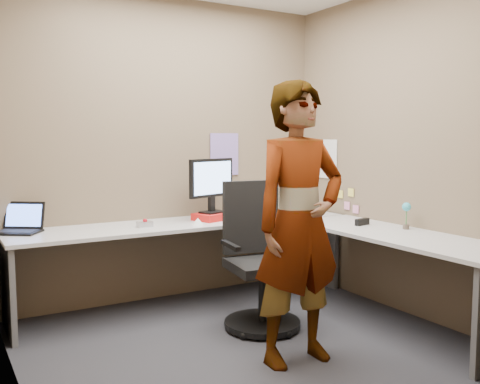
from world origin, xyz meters
TOP-DOWN VIEW (x-y plane):
  - ground at (0.00, 0.00)m, footprint 3.00×3.00m
  - wall_back at (0.00, 1.30)m, footprint 3.00×0.00m
  - wall_right at (1.50, 0.00)m, footprint 0.00×2.70m
  - wall_left at (-1.50, 0.00)m, footprint 0.00×2.70m
  - desk at (0.44, 0.39)m, footprint 2.98×2.58m
  - paper_ream at (0.26, 0.97)m, footprint 0.37×0.32m
  - monitor at (0.26, 0.99)m, footprint 0.49×0.22m
  - laptop at (-1.31, 1.16)m, footprint 0.41×0.40m
  - trackball_mouse at (-0.40, 0.91)m, footprint 0.12×0.08m
  - origami at (0.02, 0.79)m, footprint 0.10×0.10m
  - stapler at (1.21, 0.09)m, footprint 0.15×0.07m
  - flower at (1.37, -0.23)m, footprint 0.07×0.07m
  - calendar_purple at (0.55, 1.29)m, footprint 0.30×0.01m
  - calendar_white at (1.49, 0.90)m, footprint 0.01×0.28m
  - sticky_note_a at (1.49, 0.55)m, footprint 0.01×0.07m
  - sticky_note_b at (1.49, 0.60)m, footprint 0.01×0.07m
  - sticky_note_c at (1.49, 0.48)m, footprint 0.01×0.07m
  - sticky_note_d at (1.49, 0.70)m, footprint 0.01×0.07m
  - office_chair at (0.26, 0.20)m, footprint 0.60×0.58m
  - person at (0.14, -0.47)m, footprint 0.66×0.44m

SIDE VIEW (x-z plane):
  - ground at x=0.00m, z-range 0.00..0.00m
  - office_chair at x=0.26m, z-range -0.10..1.00m
  - desk at x=0.44m, z-range 0.22..0.95m
  - trackball_mouse at x=-0.40m, z-range 0.72..0.79m
  - stapler at x=1.21m, z-range 0.73..0.78m
  - origami at x=0.02m, z-range 0.73..0.79m
  - paper_ream at x=0.26m, z-range 0.73..0.79m
  - laptop at x=-1.31m, z-range 0.67..0.90m
  - sticky_note_c at x=1.49m, z-range 0.76..0.84m
  - sticky_note_b at x=1.49m, z-range 0.78..0.86m
  - flower at x=1.37m, z-range 0.77..0.98m
  - person at x=0.14m, z-range 0.00..1.82m
  - sticky_note_d at x=1.49m, z-range 0.88..0.96m
  - sticky_note_a at x=1.49m, z-range 0.91..0.99m
  - monitor at x=0.26m, z-range 0.84..1.32m
  - calendar_white at x=1.49m, z-range 1.06..1.44m
  - calendar_purple at x=0.55m, z-range 1.10..1.50m
  - wall_back at x=0.00m, z-range -0.15..2.85m
  - wall_right at x=1.50m, z-range 0.00..2.70m
  - wall_left at x=-1.50m, z-range 0.00..2.70m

